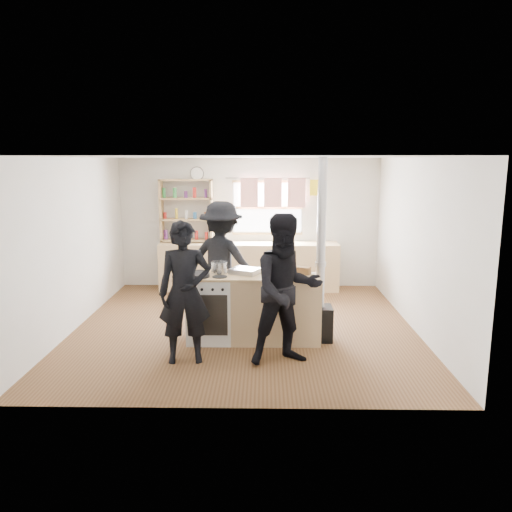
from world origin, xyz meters
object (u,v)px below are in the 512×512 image
at_px(skillet_greens, 198,275).
at_px(cooking_island, 253,307).
at_px(person_near_left, 185,293).
at_px(person_far, 222,261).
at_px(stockpot_counter, 277,268).
at_px(stockpot_stove, 219,267).
at_px(person_near_right, 287,290).
at_px(roast_tray, 245,271).
at_px(bread_board, 302,272).
at_px(thermos, 292,235).
at_px(flue_heater, 320,294).

bearing_deg(skillet_greens, cooking_island, 11.66).
relative_size(skillet_greens, person_near_left, 0.23).
bearing_deg(person_far, stockpot_counter, 152.25).
relative_size(stockpot_stove, person_near_right, 0.12).
distance_m(roast_tray, person_far, 0.94).
relative_size(skillet_greens, stockpot_counter, 1.51).
height_order(stockpot_counter, bread_board, stockpot_counter).
xyz_separation_m(bread_board, person_near_right, (-0.24, -0.73, -0.06)).
bearing_deg(stockpot_stove, stockpot_counter, -6.09).
height_order(person_near_left, person_near_right, person_near_right).
height_order(bread_board, person_far, person_far).
xyz_separation_m(roast_tray, person_far, (-0.39, 0.85, -0.05)).
relative_size(stockpot_counter, person_near_left, 0.15).
bearing_deg(roast_tray, stockpot_stove, 178.00).
distance_m(stockpot_stove, person_near_left, 0.90).
distance_m(skillet_greens, stockpot_stove, 0.35).
height_order(bread_board, person_near_right, person_near_right).
height_order(stockpot_counter, person_near_left, person_near_left).
height_order(roast_tray, person_far, person_far).
relative_size(stockpot_stove, person_near_left, 0.13).
bearing_deg(thermos, person_far, -122.28).
xyz_separation_m(cooking_island, stockpot_counter, (0.33, -0.01, 0.55)).
bearing_deg(skillet_greens, thermos, 64.41).
bearing_deg(bread_board, stockpot_counter, 174.79).
distance_m(roast_tray, bread_board, 0.78).
relative_size(thermos, cooking_island, 0.16).
bearing_deg(stockpot_counter, skillet_greens, -172.38).
height_order(skillet_greens, flue_heater, flue_heater).
distance_m(stockpot_counter, person_far, 1.25).
xyz_separation_m(thermos, stockpot_counter, (-0.34, -2.78, -0.04)).
bearing_deg(person_far, person_near_left, 99.76).
bearing_deg(person_near_right, skillet_greens, 135.23).
relative_size(person_near_left, person_near_right, 0.95).
xyz_separation_m(person_near_right, person_far, (-0.93, 1.68, 0.00)).
height_order(thermos, stockpot_stove, thermos).
bearing_deg(roast_tray, thermos, 73.95).
height_order(thermos, flue_heater, flue_heater).
bearing_deg(flue_heater, bread_board, -165.01).
xyz_separation_m(bread_board, person_near_left, (-1.47, -0.71, -0.11)).
relative_size(cooking_island, bread_board, 5.82).
distance_m(skillet_greens, roast_tray, 0.66).
bearing_deg(flue_heater, skillet_greens, -173.77).
xyz_separation_m(skillet_greens, flue_heater, (1.65, 0.18, -0.30)).
relative_size(roast_tray, person_near_left, 0.26).
height_order(skillet_greens, stockpot_stove, stockpot_stove).
relative_size(cooking_island, stockpot_counter, 7.39).
distance_m(person_near_left, person_far, 1.69).
relative_size(roast_tray, flue_heater, 0.18).
xyz_separation_m(cooking_island, stockpot_stove, (-0.47, 0.07, 0.54)).
xyz_separation_m(thermos, stockpot_stove, (-1.13, -2.70, -0.05)).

